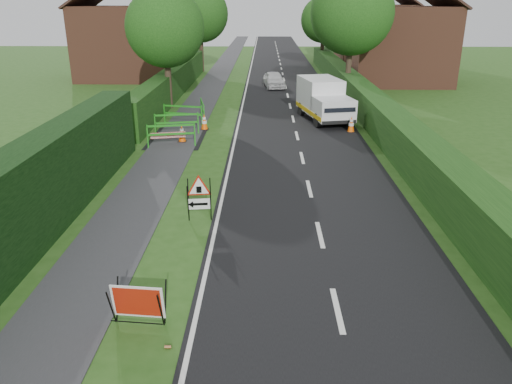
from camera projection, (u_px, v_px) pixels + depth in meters
name	position (u px, v px, depth m)	size (l,w,h in m)	color
ground	(224.00, 252.00, 12.51)	(120.00, 120.00, 0.00)	#264E16
road_surface	(282.00, 70.00, 45.13)	(6.00, 90.00, 0.02)	black
footpath	(221.00, 70.00, 45.22)	(2.00, 90.00, 0.02)	#2D2D30
hedge_west_near	(27.00, 250.00, 12.60)	(1.10, 18.00, 2.50)	black
hedge_west_far	(175.00, 95.00, 33.12)	(1.00, 24.00, 1.80)	#14380F
hedge_east	(365.00, 116.00, 27.33)	(1.20, 50.00, 1.50)	#14380F
house_west	(127.00, 41.00, 39.63)	(7.50, 7.40, 7.88)	brown
house_east_a	(398.00, 43.00, 37.41)	(7.50, 7.40, 7.88)	brown
house_east_b	(374.00, 32.00, 50.46)	(7.50, 7.40, 7.88)	brown
tree_nw	(165.00, 28.00, 27.77)	(4.40, 4.40, 6.70)	#2D2116
tree_ne	(352.00, 13.00, 31.07)	(5.20, 5.20, 7.79)	#2D2116
tree_fw	(200.00, 14.00, 42.58)	(4.80, 4.80, 7.24)	#2D2116
tree_fe	(323.00, 20.00, 46.35)	(4.20, 4.20, 6.33)	#2D2116
red_rect_sign	(138.00, 303.00, 9.54)	(1.06, 0.70, 0.86)	black
triangle_sign	(198.00, 195.00, 13.98)	(0.88, 0.88, 1.17)	black
works_van	(324.00, 99.00, 25.94)	(2.71, 4.85, 2.09)	silver
traffic_cone_0	(351.00, 124.00, 23.75)	(0.38, 0.38, 0.79)	black
traffic_cone_1	(345.00, 116.00, 25.31)	(0.38, 0.38, 0.79)	black
traffic_cone_2	(341.00, 109.00, 27.13)	(0.38, 0.38, 0.79)	black
traffic_cone_3	(182.00, 133.00, 22.11)	(0.38, 0.38, 0.79)	black
traffic_cone_4	(204.00, 122.00, 24.21)	(0.38, 0.38, 0.79)	black
ped_barrier_0	(171.00, 132.00, 21.33)	(2.09, 0.74, 1.00)	#1C8217
ped_barrier_1	(177.00, 121.00, 23.33)	(2.09, 0.72, 1.00)	#1C8217
ped_barrier_2	(183.00, 112.00, 25.19)	(2.09, 0.76, 1.00)	#1C8217
ped_barrier_3	(202.00, 108.00, 26.05)	(0.74, 2.09, 1.00)	#1C8217
redwhite_plank	(169.00, 145.00, 21.74)	(1.50, 0.04, 0.25)	red
litter_can	(168.00, 349.00, 9.04)	(0.07, 0.07, 0.12)	#BF7F4C
hatchback_car	(274.00, 80.00, 35.92)	(1.33, 3.31, 1.13)	silver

